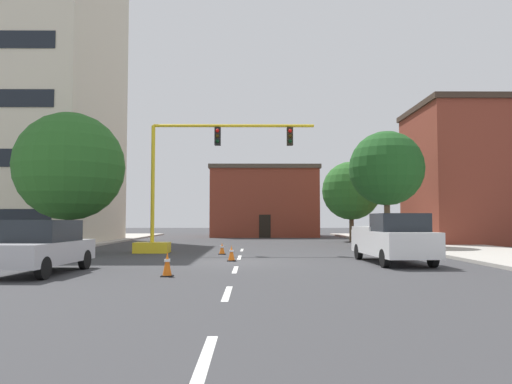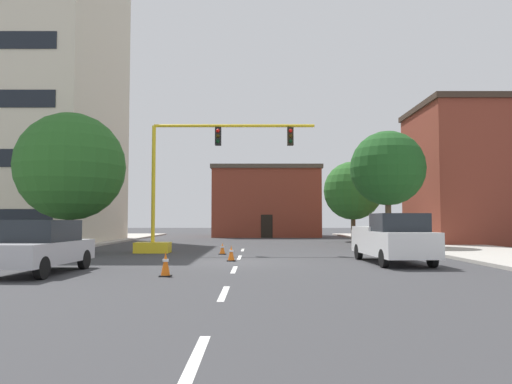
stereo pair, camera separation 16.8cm
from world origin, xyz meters
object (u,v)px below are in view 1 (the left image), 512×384
Objects in this scene: traffic_signal_gantry at (176,210)px; traffic_cone_roadside_a at (222,249)px; traffic_cone_roadside_b at (231,253)px; sedan_silver_near_left at (42,246)px; tree_left_near at (70,167)px; tree_right_mid at (386,169)px; tree_right_far at (351,191)px; traffic_cone_roadside_c at (167,264)px; pickup_truck_white at (393,239)px.

traffic_signal_gantry reaches higher than traffic_cone_roadside_a.
sedan_silver_near_left is at bearing -141.51° from traffic_cone_roadside_b.
sedan_silver_near_left is at bearing -74.61° from tree_left_near.
traffic_cone_roadside_b is (3.17, -5.16, -1.94)m from traffic_signal_gantry.
tree_right_mid is 9.44m from tree_right_far.
tree_right_far is (17.19, 14.41, -0.39)m from tree_left_near.
sedan_silver_near_left is at bearing -121.45° from traffic_cone_roadside_a.
traffic_cone_roadside_b is (0.64, -3.96, 0.04)m from traffic_cone_roadside_a.
tree_left_near is 12.35m from traffic_cone_roadside_c.
traffic_cone_roadside_a is at bearing 99.19° from traffic_cone_roadside_b.
pickup_truck_white is 8.77m from traffic_cone_roadside_a.
traffic_cone_roadside_b is at bearing -58.47° from traffic_signal_gantry.
tree_left_near reaches higher than tree_right_mid.
pickup_truck_white is at bearing -34.87° from traffic_cone_roadside_a.
sedan_silver_near_left is at bearing -137.51° from tree_right_mid.
pickup_truck_white is 9.46m from traffic_cone_roadside_c.
pickup_truck_white is (14.91, -5.07, -3.46)m from tree_left_near.
tree_right_far is 17.70m from traffic_cone_roadside_a.
pickup_truck_white is 13.04m from sedan_silver_near_left.
traffic_signal_gantry is at bearing 121.53° from traffic_cone_roadside_b.
traffic_cone_roadside_b is at bearing -115.53° from tree_right_far.
traffic_cone_roadside_c is (-10.56, -24.01, -3.66)m from tree_right_far.
traffic_signal_gantry reaches higher than pickup_truck_white.
sedan_silver_near_left reaches higher than traffic_cone_roadside_a.
tree_right_mid is 1.12× the size of tree_right_far.
tree_left_near is 10.68× the size of traffic_cone_roadside_b.
sedan_silver_near_left is at bearing -105.78° from traffic_signal_gantry.
pickup_truck_white is 9.24× the size of traffic_cone_roadside_a.
tree_left_near is at bearing -167.75° from traffic_signal_gantry.
sedan_silver_near_left is at bearing 168.96° from traffic_cone_roadside_c.
traffic_signal_gantry is 13.12m from tree_right_mid.
tree_left_near is 8.78m from traffic_cone_roadside_a.
traffic_cone_roadside_a is at bearing -123.12° from tree_right_far.
tree_left_near reaches higher than pickup_truck_white.
sedan_silver_near_left is (2.42, -8.78, -3.55)m from tree_left_near.
traffic_cone_roadside_c is (-10.84, -14.62, -4.48)m from tree_right_mid.
traffic_signal_gantry is 2.06× the size of sedan_silver_near_left.
tree_right_mid is 18.74m from traffic_cone_roadside_c.
tree_left_near is 1.12× the size of tree_right_far.
traffic_signal_gantry is 3.43m from traffic_cone_roadside_a.
tree_right_far is at bearing 64.47° from traffic_cone_roadside_b.
tree_left_near reaches higher than traffic_cone_roadside_a.
pickup_truck_white reaches higher than traffic_cone_roadside_a.
traffic_signal_gantry is 14.09× the size of traffic_cone_roadside_b.
tree_left_near is 1.56× the size of sedan_silver_near_left.
tree_right_mid is at bearing 42.49° from sedan_silver_near_left.
tree_right_far is at bearing 91.71° from tree_right_mid.
tree_left_near is 10.17m from traffic_cone_roadside_b.
traffic_signal_gantry is 1.32× the size of tree_left_near.
tree_left_near reaches higher than traffic_cone_roadside_c.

